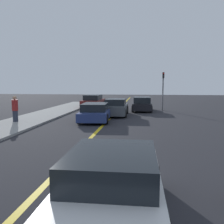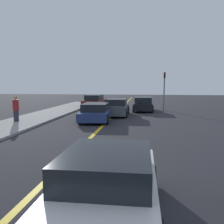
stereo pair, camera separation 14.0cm
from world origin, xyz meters
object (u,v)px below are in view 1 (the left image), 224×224
object	(u,v)px
car_near_right_lane	(113,185)
car_oncoming_far	(93,101)
car_ahead_center	(96,112)
car_far_distant	(116,107)
pedestrian_mid_group	(15,109)
traffic_light	(163,87)
car_parked_left_lot	(142,104)

from	to	relation	value
car_near_right_lane	car_oncoming_far	distance (m)	22.36
car_ahead_center	car_far_distant	size ratio (longest dim) A/B	1.10
car_near_right_lane	car_ahead_center	size ratio (longest dim) A/B	0.83
car_far_distant	car_oncoming_far	bearing A→B (deg)	116.33
car_ahead_center	car_oncoming_far	world-z (taller)	car_oncoming_far
car_ahead_center	car_far_distant	bearing A→B (deg)	67.47
car_near_right_lane	pedestrian_mid_group	size ratio (longest dim) A/B	2.27
car_oncoming_far	traffic_light	bearing A→B (deg)	-11.46
car_near_right_lane	traffic_light	distance (m)	20.28
car_near_right_lane	car_oncoming_far	world-z (taller)	car_oncoming_far
car_oncoming_far	traffic_light	world-z (taller)	traffic_light
car_parked_left_lot	pedestrian_mid_group	bearing A→B (deg)	-133.77
car_parked_left_lot	car_oncoming_far	distance (m)	5.81
traffic_light	car_ahead_center	bearing A→B (deg)	-124.36
car_far_distant	pedestrian_mid_group	bearing A→B (deg)	-141.93
car_near_right_lane	car_oncoming_far	bearing A→B (deg)	101.91
car_near_right_lane	traffic_light	world-z (taller)	traffic_light
car_far_distant	car_parked_left_lot	bearing A→B (deg)	60.10
car_ahead_center	traffic_light	size ratio (longest dim) A/B	1.26
traffic_light	car_near_right_lane	bearing A→B (deg)	-96.96
car_oncoming_far	pedestrian_mid_group	size ratio (longest dim) A/B	2.63
car_near_right_lane	traffic_light	bearing A→B (deg)	82.55
car_far_distant	pedestrian_mid_group	distance (m)	7.87
car_near_right_lane	car_far_distant	world-z (taller)	car_far_distant
car_parked_left_lot	pedestrian_mid_group	distance (m)	11.96
car_parked_left_lot	pedestrian_mid_group	world-z (taller)	pedestrian_mid_group
car_parked_left_lot	car_oncoming_far	size ratio (longest dim) A/B	0.91
car_oncoming_far	traffic_light	size ratio (longest dim) A/B	1.21
car_near_right_lane	car_far_distant	bearing A→B (deg)	95.48
car_parked_left_lot	traffic_light	distance (m)	2.67
car_far_distant	car_oncoming_far	world-z (taller)	car_oncoming_far
car_oncoming_far	traffic_light	distance (m)	7.64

